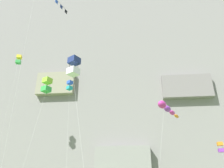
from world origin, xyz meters
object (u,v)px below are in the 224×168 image
kite_box_upper_left (47,85)px  kite_banner_mid_left (52,3)px  kite_windsock_front_field (167,108)px  kite_box_upper_mid (74,66)px  kite_box_high_left (70,86)px  kite_box_mid_right (220,147)px  kite_box_mid_center (19,60)px

kite_box_upper_left → kite_banner_mid_left: size_ratio=0.52×
kite_banner_mid_left → kite_windsock_front_field: kite_banner_mid_left is taller
kite_box_upper_mid → kite_box_high_left: bearing=108.3°
kite_box_upper_mid → kite_box_mid_right: bearing=47.3°
kite_box_mid_center → kite_banner_mid_left: 26.08m
kite_box_mid_right → kite_banner_mid_left: bearing=-149.4°
kite_box_mid_center → kite_banner_mid_left: (16.01, -20.29, -3.53)m
kite_box_mid_center → kite_windsock_front_field: 39.32m
kite_windsock_front_field → kite_box_high_left: size_ratio=0.68×
kite_box_mid_center → kite_banner_mid_left: kite_box_mid_center is taller
kite_box_upper_left → kite_box_mid_center: bearing=129.3°
kite_box_upper_mid → kite_windsock_front_field: (9.97, 12.03, -0.42)m
kite_box_upper_mid → kite_box_upper_left: kite_box_upper_left is taller
kite_box_upper_mid → kite_box_mid_center: (-21.84, 26.23, 17.83)m
kite_box_upper_left → kite_windsock_front_field: 16.17m
kite_box_upper_left → kite_windsock_front_field: size_ratio=1.10×
kite_box_upper_mid → kite_box_high_left: size_ratio=0.72×
kite_banner_mid_left → kite_box_mid_center: bearing=128.3°
kite_box_upper_mid → kite_windsock_front_field: 15.63m
kite_box_mid_right → kite_windsock_front_field: bearing=-136.6°
kite_banner_mid_left → kite_box_mid_right: bearing=30.6°
kite_box_mid_right → kite_windsock_front_field: size_ratio=0.73×
kite_box_upper_mid → kite_box_mid_right: kite_box_upper_mid is taller
kite_box_mid_center → kite_windsock_front_field: kite_box_mid_center is taller
kite_box_upper_mid → kite_windsock_front_field: size_ratio=1.06×
kite_box_mid_right → kite_banner_mid_left: kite_banner_mid_left is taller
kite_box_mid_center → kite_box_upper_left: kite_box_mid_center is taller
kite_box_upper_mid → kite_box_mid_right: (19.16, 20.72, -4.39)m
kite_banner_mid_left → kite_box_high_left: 13.58m
kite_box_upper_mid → kite_banner_mid_left: bearing=134.5°
kite_banner_mid_left → kite_windsock_front_field: 22.44m
kite_box_mid_right → kite_box_upper_left: bearing=-146.8°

